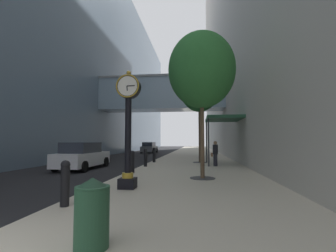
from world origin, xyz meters
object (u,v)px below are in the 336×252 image
(street_clock, at_px, (128,123))
(car_grey_mid, at_px, (149,148))
(bollard_third, at_px, (132,161))
(street_tree_mid_near, at_px, (199,90))
(bollard_fifth, at_px, (154,154))
(bollard_nearest, at_px, (65,182))
(car_white_near, at_px, (83,156))
(pedestrian_walking, at_px, (215,153))
(trash_bin, at_px, (92,212))
(street_tree_near, at_px, (202,70))
(bollard_fourth, at_px, (145,157))

(street_clock, xyz_separation_m, car_grey_mid, (-4.70, 27.33, -1.59))
(car_grey_mid, bearing_deg, bollard_third, -80.77)
(bollard_third, height_order, street_tree_mid_near, street_tree_mid_near)
(bollard_fifth, xyz_separation_m, street_tree_mid_near, (3.50, 0.22, 4.95))
(street_clock, height_order, bollard_fifth, street_clock)
(bollard_nearest, distance_m, car_white_near, 9.66)
(bollard_nearest, height_order, pedestrian_walking, pedestrian_walking)
(street_clock, height_order, bollard_nearest, street_clock)
(bollard_third, bearing_deg, bollard_fifth, 90.00)
(street_clock, xyz_separation_m, trash_bin, (0.77, -4.51, -1.69))
(bollard_nearest, bearing_deg, car_grey_mid, 97.30)
(pedestrian_walking, relative_size, car_grey_mid, 0.37)
(car_white_near, bearing_deg, street_tree_near, -27.70)
(bollard_third, relative_size, bollard_fourth, 1.00)
(bollard_nearest, height_order, car_white_near, car_white_near)
(bollard_nearest, relative_size, car_grey_mid, 0.26)
(bollard_nearest, relative_size, street_tree_near, 0.17)
(street_tree_mid_near, xyz_separation_m, pedestrian_walking, (0.95, -2.59, -4.69))
(bollard_third, distance_m, car_white_near, 4.68)
(car_white_near, bearing_deg, trash_bin, -62.92)
(street_clock, distance_m, car_grey_mid, 27.77)
(bollard_fourth, bearing_deg, pedestrian_walking, 9.76)
(bollard_nearest, xyz_separation_m, bollard_third, (0.00, 6.28, 0.00))
(street_clock, xyz_separation_m, bollard_fifth, (-0.90, 10.18, -1.64))
(bollard_fifth, distance_m, car_white_near, 5.43)
(street_tree_near, relative_size, car_white_near, 1.38)
(bollard_fifth, height_order, pedestrian_walking, pedestrian_walking)
(bollard_fifth, bearing_deg, pedestrian_walking, -28.12)
(street_clock, bearing_deg, street_tree_mid_near, 75.96)
(car_grey_mid, bearing_deg, bollard_fifth, -77.48)
(street_tree_near, relative_size, car_grey_mid, 1.49)
(street_clock, height_order, street_tree_mid_near, street_tree_mid_near)
(bollard_fifth, relative_size, car_grey_mid, 0.26)
(bollard_fourth, distance_m, trash_bin, 11.67)
(street_tree_near, bearing_deg, pedestrian_walking, 79.79)
(street_clock, height_order, pedestrian_walking, street_clock)
(street_tree_near, xyz_separation_m, street_tree_mid_near, (-0.00, 7.86, 0.77))
(pedestrian_walking, height_order, car_grey_mid, pedestrian_walking)
(bollard_third, xyz_separation_m, trash_bin, (1.67, -8.41, -0.05))
(bollard_fifth, bearing_deg, bollard_nearest, -90.00)
(bollard_fourth, relative_size, bollard_fifth, 1.00)
(bollard_fifth, relative_size, street_tree_mid_near, 0.16)
(bollard_fourth, relative_size, trash_bin, 1.08)
(trash_bin, bearing_deg, street_tree_mid_near, 83.00)
(bollard_fifth, bearing_deg, street_tree_near, -65.40)
(street_tree_near, xyz_separation_m, trash_bin, (-1.83, -7.05, -4.23))
(bollard_nearest, bearing_deg, trash_bin, -51.96)
(bollard_third, bearing_deg, pedestrian_walking, 41.29)
(bollard_fourth, height_order, bollard_fifth, same)
(bollard_third, relative_size, trash_bin, 1.08)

